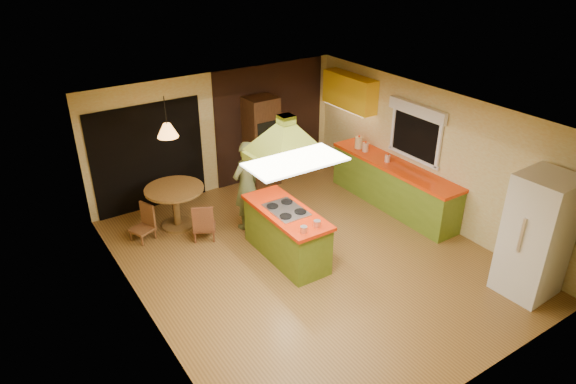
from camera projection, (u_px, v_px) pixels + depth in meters
ground at (309, 258)px, 8.67m from camera, size 6.50×6.50×0.00m
room_walls at (310, 192)px, 8.11m from camera, size 5.50×6.50×6.50m
ceiling_plane at (312, 117)px, 7.54m from camera, size 6.50×6.50×0.00m
brick_panel at (270, 121)px, 11.12m from camera, size 2.64×0.03×2.50m
nook_opening at (149, 157)px, 9.86m from camera, size 2.20×0.03×2.10m
right_counter at (393, 185)px, 10.11m from camera, size 0.62×3.05×0.92m
upper_cabinets at (350, 92)px, 10.68m from camera, size 0.34×1.40×0.70m
window_right at (417, 123)px, 9.49m from camera, size 0.12×1.35×1.06m
fluor_panel at (296, 162)px, 6.11m from camera, size 1.20×0.60×0.03m
kitchen_island at (286, 233)px, 8.53m from camera, size 0.73×1.78×0.90m
range_hood at (286, 131)px, 7.72m from camera, size 1.15×0.85×0.80m
man at (246, 185)px, 9.25m from camera, size 0.70×0.56×1.68m
refrigerator at (537, 236)px, 7.49m from camera, size 0.83×0.79×1.93m
wall_oven at (261, 141)px, 10.84m from camera, size 0.64×0.61×1.93m
dining_table at (175, 199)px, 9.37m from camera, size 1.07×1.07×0.80m
chair_left at (141, 223)px, 9.05m from camera, size 0.47×0.47×0.66m
chair_near at (204, 220)px, 9.10m from camera, size 0.52×0.52×0.71m
pendant_lamp at (167, 130)px, 8.76m from camera, size 0.37×0.37×0.24m
canister_large at (359, 143)px, 10.58m from camera, size 0.20×0.20×0.24m
canister_medium at (365, 147)px, 10.44m from camera, size 0.14×0.14×0.18m
canister_small at (387, 158)px, 9.97m from camera, size 0.14×0.14×0.14m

